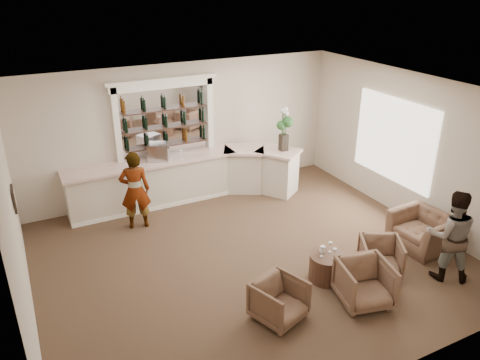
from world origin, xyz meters
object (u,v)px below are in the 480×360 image
object	(u,v)px
flower_vase	(284,126)
armchair_right	(380,256)
bar_counter	(187,179)
sommelier	(135,190)
espresso_machine	(158,152)
armchair_center	(365,283)
armchair_far	(422,231)
cocktail_table	(327,267)
armchair_left	(279,300)
guest	(451,236)

from	to	relation	value
flower_vase	armchair_right	bearing A→B (deg)	-93.29
bar_counter	sommelier	bearing A→B (deg)	-152.70
sommelier	espresso_machine	xyz separation A→B (m)	(0.83, 0.86, 0.46)
armchair_right	flower_vase	size ratio (longest dim) A/B	0.68
armchair_center	armchair_right	world-z (taller)	armchair_center
armchair_far	flower_vase	world-z (taller)	flower_vase
bar_counter	armchair_center	world-z (taller)	bar_counter
armchair_right	cocktail_table	bearing A→B (deg)	-165.00
armchair_far	bar_counter	bearing A→B (deg)	-144.08
sommelier	armchair_center	distance (m)	5.14
sommelier	armchair_right	world-z (taller)	sommelier
armchair_far	flower_vase	size ratio (longest dim) A/B	1.02
cocktail_table	armchair_left	distance (m)	1.46
espresso_machine	flower_vase	size ratio (longest dim) A/B	0.43
sommelier	armchair_left	size ratio (longest dim) A/B	2.31
cocktail_table	sommelier	size ratio (longest dim) A/B	0.37
espresso_machine	bar_counter	bearing A→B (deg)	16.35
cocktail_table	espresso_machine	distance (m)	4.81
armchair_right	flower_vase	bearing A→B (deg)	116.79
cocktail_table	flower_vase	xyz separation A→B (m)	(1.24, 3.61, 1.51)
armchair_right	guest	bearing A→B (deg)	-3.90
flower_vase	cocktail_table	bearing A→B (deg)	-109.02
armchair_center	armchair_far	size ratio (longest dim) A/B	0.76
guest	armchair_center	size ratio (longest dim) A/B	2.05
bar_counter	espresso_machine	xyz separation A→B (m)	(-0.65, 0.10, 0.77)
sommelier	armchair_far	bearing A→B (deg)	158.24
sommelier	armchair_right	size ratio (longest dim) A/B	2.37
bar_counter	cocktail_table	distance (m)	4.40
bar_counter	flower_vase	size ratio (longest dim) A/B	5.19
bar_counter	sommelier	size ratio (longest dim) A/B	3.22
sommelier	guest	distance (m)	6.35
guest	armchair_left	distance (m)	3.40
armchair_left	armchair_far	size ratio (longest dim) A/B	0.69
sommelier	armchair_far	world-z (taller)	sommelier
cocktail_table	armchair_right	xyz separation A→B (m)	(1.02, -0.27, 0.09)
sommelier	armchair_center	size ratio (longest dim) A/B	2.08
espresso_machine	flower_vase	world-z (taller)	flower_vase
sommelier	espresso_machine	size ratio (longest dim) A/B	3.77
armchair_right	bar_counter	bearing A→B (deg)	145.04
guest	armchair_center	xyz separation A→B (m)	(-1.84, 0.09, -0.49)
armchair_right	flower_vase	world-z (taller)	flower_vase
armchair_right	armchair_far	world-z (taller)	armchair_far
guest	armchair_far	distance (m)	1.17
cocktail_table	armchair_right	distance (m)	1.06
sommelier	flower_vase	bearing A→B (deg)	-165.32
armchair_left	armchair_center	bearing A→B (deg)	-30.63
cocktail_table	guest	world-z (taller)	guest
armchair_left	flower_vase	distance (m)	5.09
sommelier	armchair_left	bearing A→B (deg)	119.84
cocktail_table	guest	bearing A→B (deg)	-25.02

